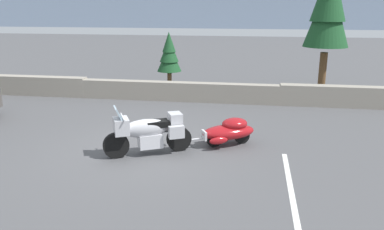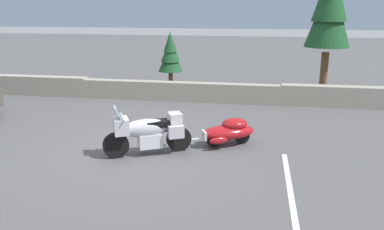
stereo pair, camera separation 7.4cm
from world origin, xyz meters
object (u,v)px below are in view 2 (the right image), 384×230
(touring_motorcycle, at_px, (148,131))
(car_shaped_trailer, at_px, (229,131))
(pine_tree_tall, at_px, (331,0))
(pine_tree_secondary, at_px, (170,54))

(touring_motorcycle, height_order, car_shaped_trailer, touring_motorcycle)
(pine_tree_tall, height_order, pine_tree_secondary, pine_tree_tall)
(touring_motorcycle, height_order, pine_tree_tall, pine_tree_tall)
(car_shaped_trailer, bearing_deg, pine_tree_tall, 63.41)
(pine_tree_secondary, bearing_deg, touring_motorcycle, -81.56)
(pine_tree_tall, bearing_deg, car_shaped_trailer, -116.59)
(pine_tree_tall, bearing_deg, pine_tree_secondary, -179.28)
(pine_tree_tall, relative_size, pine_tree_secondary, 2.41)
(touring_motorcycle, distance_m, pine_tree_tall, 10.31)
(touring_motorcycle, bearing_deg, car_shaped_trailer, 26.95)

